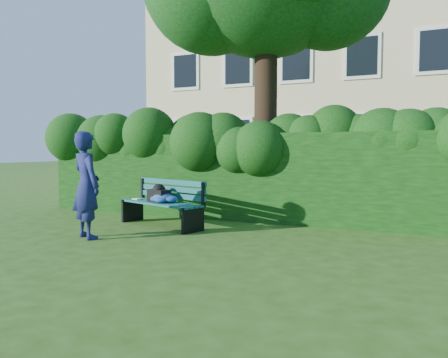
% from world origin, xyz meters
% --- Properties ---
extents(ground, '(80.00, 80.00, 0.00)m').
position_xyz_m(ground, '(0.00, 0.00, 0.00)').
color(ground, '#2E4912').
rests_on(ground, ground).
extents(apartment_building, '(16.00, 8.08, 12.00)m').
position_xyz_m(apartment_building, '(-0.00, 13.99, 6.00)').
color(apartment_building, beige).
rests_on(apartment_building, ground).
extents(hedge, '(10.00, 1.00, 1.80)m').
position_xyz_m(hedge, '(0.00, 2.20, 0.90)').
color(hedge, black).
rests_on(hedge, ground).
extents(park_bench, '(2.01, 1.17, 0.89)m').
position_xyz_m(park_bench, '(-1.31, 0.64, 0.50)').
color(park_bench, '#0D3F41').
rests_on(park_bench, ground).
extents(man_reading, '(0.77, 0.66, 1.78)m').
position_xyz_m(man_reading, '(-1.85, -0.85, 0.89)').
color(man_reading, '#171D52').
rests_on(man_reading, ground).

